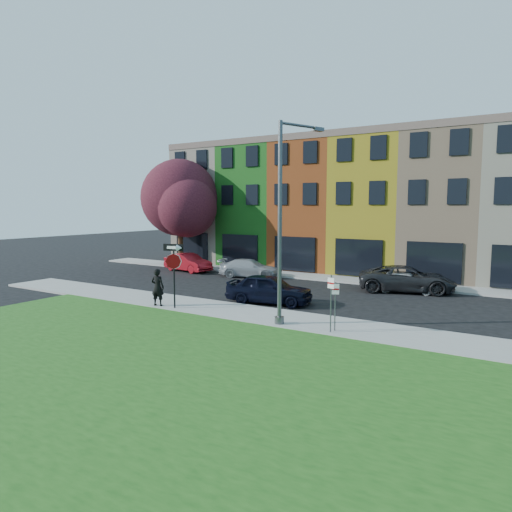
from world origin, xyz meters
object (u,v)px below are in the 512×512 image
Objects in this scene: stop_sign at (174,263)px; street_lamp at (284,223)px; sedan_near at (269,289)px; man at (158,287)px.

stop_sign is 0.37× the size of street_lamp.
sedan_near is at bearing 149.21° from street_lamp.
street_lamp reaches higher than man.
sedan_near is 5.78m from street_lamp.
stop_sign is at bearing 130.56° from sedan_near.
stop_sign is 5.21m from sedan_near.
stop_sign is at bearing -155.81° from street_lamp.
man is 5.72m from sedan_near.
stop_sign reaches higher than man.
street_lamp is (6.96, 0.28, 3.31)m from man.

